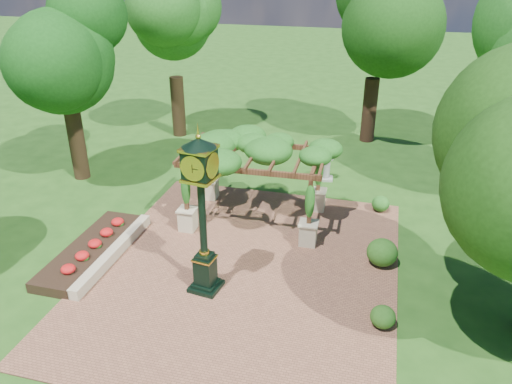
# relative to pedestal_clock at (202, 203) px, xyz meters

# --- Properties ---
(ground) EXTENTS (120.00, 120.00, 0.00)m
(ground) POSITION_rel_pedestal_clock_xyz_m (0.88, 0.36, -3.08)
(ground) COLOR #1E4714
(ground) RESTS_ON ground
(brick_plaza) EXTENTS (10.00, 12.00, 0.04)m
(brick_plaza) POSITION_rel_pedestal_clock_xyz_m (0.88, 1.36, -3.06)
(brick_plaza) COLOR brown
(brick_plaza) RESTS_ON ground
(border_wall) EXTENTS (0.35, 5.00, 0.40)m
(border_wall) POSITION_rel_pedestal_clock_xyz_m (-3.72, 0.86, -2.88)
(border_wall) COLOR #C6B793
(border_wall) RESTS_ON ground
(flower_bed) EXTENTS (1.50, 5.00, 0.36)m
(flower_bed) POSITION_rel_pedestal_clock_xyz_m (-4.62, 0.86, -2.90)
(flower_bed) COLOR red
(flower_bed) RESTS_ON ground
(pedestal_clock) EXTENTS (1.14, 1.14, 5.15)m
(pedestal_clock) POSITION_rel_pedestal_clock_xyz_m (0.00, 0.00, 0.00)
(pedestal_clock) COLOR black
(pedestal_clock) RESTS_ON brick_plaza
(pergola) EXTENTS (5.44, 3.51, 3.37)m
(pergola) POSITION_rel_pedestal_clock_xyz_m (0.34, 4.79, -0.31)
(pergola) COLOR beige
(pergola) RESTS_ON brick_plaza
(sundial) EXTENTS (0.67, 0.67, 1.10)m
(sundial) POSITION_rel_pedestal_clock_xyz_m (2.57, 9.39, -2.60)
(sundial) COLOR #9C9B93
(sundial) RESTS_ON ground
(shrub_front) EXTENTS (0.74, 0.74, 0.65)m
(shrub_front) POSITION_rel_pedestal_clock_xyz_m (5.46, -0.40, -2.71)
(shrub_front) COLOR #265418
(shrub_front) RESTS_ON brick_plaza
(shrub_mid) EXTENTS (1.32, 1.32, 0.94)m
(shrub_mid) POSITION_rel_pedestal_clock_xyz_m (5.32, 2.79, -2.57)
(shrub_mid) COLOR #265718
(shrub_mid) RESTS_ON brick_plaza
(shrub_back) EXTENTS (0.93, 0.93, 0.64)m
(shrub_back) POSITION_rel_pedestal_clock_xyz_m (5.13, 6.77, -2.72)
(shrub_back) COLOR #245F1B
(shrub_back) RESTS_ON brick_plaza
(tree_west_near) EXTENTS (4.17, 4.17, 9.37)m
(tree_west_near) POSITION_rel_pedestal_clock_xyz_m (-8.66, 6.73, 3.34)
(tree_west_near) COLOR #372616
(tree_west_near) RESTS_ON ground
(tree_west_far) EXTENTS (3.93, 3.93, 8.71)m
(tree_west_far) POSITION_rel_pedestal_clock_xyz_m (-6.52, 13.53, 2.87)
(tree_west_far) COLOR #2F2212
(tree_west_far) RESTS_ON ground
(tree_north) EXTENTS (4.74, 4.74, 9.09)m
(tree_north) POSITION_rel_pedestal_clock_xyz_m (4.07, 15.34, 3.16)
(tree_north) COLOR #362015
(tree_north) RESTS_ON ground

